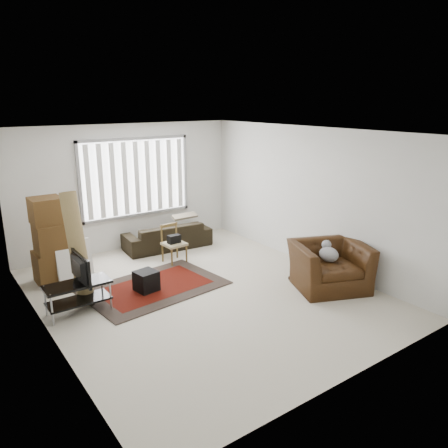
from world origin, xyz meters
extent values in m
plane|color=beige|center=(0.00, 0.00, 0.00)|extent=(6.00, 6.00, 0.00)
cube|color=white|center=(0.00, 0.00, 2.70)|extent=(5.00, 6.00, 0.02)
cube|color=silver|center=(0.00, 3.00, 1.35)|extent=(5.00, 0.02, 2.70)
cube|color=silver|center=(0.00, -3.00, 1.35)|extent=(5.00, 0.02, 2.70)
cube|color=silver|center=(-2.50, 0.00, 1.35)|extent=(0.02, 6.00, 2.70)
cube|color=silver|center=(2.50, 0.00, 1.35)|extent=(0.02, 6.00, 2.70)
cube|color=white|center=(0.20, 2.98, 1.55)|extent=(2.40, 0.01, 1.60)
cube|color=gray|center=(0.20, 2.96, 1.55)|extent=(2.52, 0.06, 1.72)
cube|color=white|center=(0.20, 2.92, 1.55)|extent=(2.40, 0.02, 1.55)
cube|color=black|center=(-0.58, 0.68, 0.01)|extent=(2.48, 1.79, 0.02)
cube|color=#4C0E06|center=(-0.58, 0.68, 0.02)|extent=(1.95, 1.25, 0.00)
cube|color=black|center=(-1.95, 0.52, 0.47)|extent=(0.98, 0.44, 0.04)
cube|color=black|center=(-1.95, 0.52, 0.20)|extent=(0.94, 0.41, 0.03)
cylinder|color=#B2B2B7|center=(-2.39, 0.33, 0.25)|extent=(0.03, 0.03, 0.49)
cylinder|color=#B2B2B7|center=(-1.51, 0.33, 0.25)|extent=(0.03, 0.03, 0.49)
cylinder|color=#B2B2B7|center=(-2.39, 0.71, 0.25)|extent=(0.03, 0.03, 0.49)
cylinder|color=#B2B2B7|center=(-1.51, 0.71, 0.25)|extent=(0.03, 0.03, 0.49)
imported|color=black|center=(-1.95, 0.52, 0.72)|extent=(0.10, 0.80, 0.46)
cube|color=black|center=(-0.76, 0.62, 0.19)|extent=(0.39, 0.39, 0.35)
cube|color=#563A1B|center=(-1.92, 1.98, 0.29)|extent=(0.64, 0.58, 0.57)
cube|color=#563A1B|center=(-1.90, 1.95, 0.83)|extent=(0.58, 0.52, 0.52)
cube|color=#563A1B|center=(-1.94, 2.00, 1.32)|extent=(0.52, 0.52, 0.46)
cube|color=silver|center=(-1.63, 1.69, 0.39)|extent=(0.62, 0.26, 0.78)
cylinder|color=olive|center=(-1.77, 0.95, 0.90)|extent=(0.28, 0.74, 1.81)
imported|color=black|center=(0.64, 2.45, 0.36)|extent=(1.96, 0.98, 0.73)
cube|color=#857957|center=(0.33, 1.57, 0.38)|extent=(0.43, 0.43, 0.05)
cylinder|color=brown|center=(0.16, 1.39, 0.19)|extent=(0.04, 0.04, 0.38)
cylinder|color=brown|center=(0.51, 1.41, 0.19)|extent=(0.04, 0.04, 0.38)
cylinder|color=brown|center=(0.14, 1.74, 0.19)|extent=(0.04, 0.04, 0.38)
cylinder|color=brown|center=(0.49, 1.76, 0.19)|extent=(0.04, 0.04, 0.38)
cube|color=brown|center=(0.32, 1.76, 0.74)|extent=(0.39, 0.06, 0.06)
cube|color=brown|center=(0.14, 1.75, 0.58)|extent=(0.04, 0.04, 0.38)
cube|color=brown|center=(0.49, 1.77, 0.58)|extent=(0.04, 0.04, 0.38)
cube|color=black|center=(0.33, 1.57, 0.49)|extent=(0.26, 0.16, 0.16)
imported|color=#351D0A|center=(1.91, -1.08, 0.46)|extent=(1.55, 1.46, 0.91)
ellipsoid|color=#59595B|center=(1.91, -1.08, 0.59)|extent=(0.36, 0.40, 0.23)
sphere|color=#59595B|center=(1.98, -0.92, 0.73)|extent=(0.17, 0.17, 0.17)
camera|label=1|loc=(-3.69, -5.77, 3.18)|focal=35.00mm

